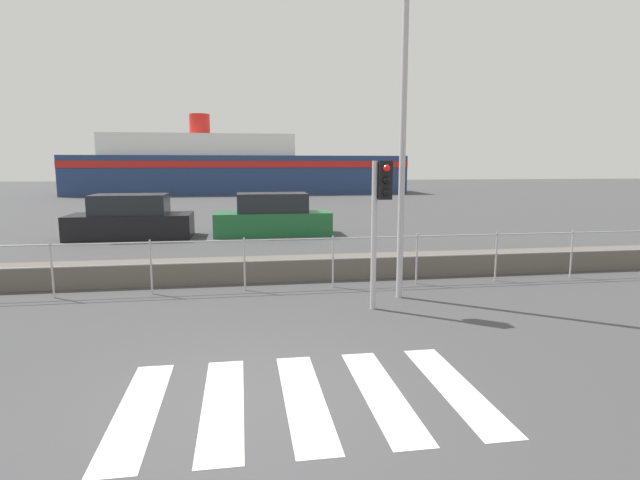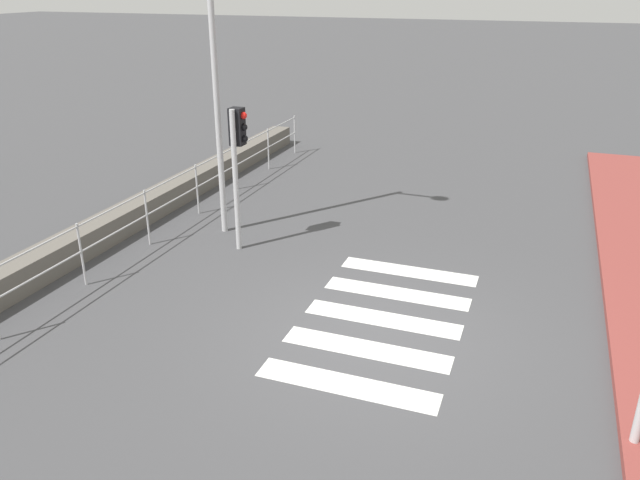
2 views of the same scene
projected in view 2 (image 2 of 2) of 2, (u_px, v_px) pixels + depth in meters
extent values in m
plane|color=#424244|center=(372.00, 339.00, 9.02)|extent=(160.00, 160.00, 0.00)
cube|color=silver|center=(347.00, 385.00, 7.99)|extent=(0.45, 2.40, 0.01)
cube|color=silver|center=(366.00, 349.00, 8.77)|extent=(0.45, 2.40, 0.01)
cube|color=silver|center=(383.00, 319.00, 9.55)|extent=(0.45, 2.40, 0.01)
cube|color=silver|center=(397.00, 293.00, 10.33)|extent=(0.45, 2.40, 0.01)
cube|color=silver|center=(409.00, 271.00, 11.11)|extent=(0.45, 2.40, 0.01)
cube|color=#605B54|center=(43.00, 263.00, 10.81)|extent=(20.85, 0.55, 0.52)
cylinder|color=#B2B2B5|center=(77.00, 227.00, 10.22)|extent=(18.76, 0.03, 0.03)
cylinder|color=#B2B2B5|center=(81.00, 252.00, 10.39)|extent=(18.76, 0.03, 0.03)
cylinder|color=#B2B2B5|center=(82.00, 255.00, 10.41)|extent=(0.04, 0.04, 1.12)
cylinder|color=#B2B2B5|center=(147.00, 218.00, 12.04)|extent=(0.04, 0.04, 1.12)
cylinder|color=#B2B2B5|center=(197.00, 189.00, 13.66)|extent=(0.04, 0.04, 1.12)
cylinder|color=#B2B2B5|center=(237.00, 167.00, 15.29)|extent=(0.04, 0.04, 1.12)
cylinder|color=#B2B2B5|center=(268.00, 149.00, 16.92)|extent=(0.04, 0.04, 1.12)
cylinder|color=#B2B2B5|center=(295.00, 134.00, 18.54)|extent=(0.04, 0.04, 1.12)
cylinder|color=#B2B2B5|center=(236.00, 182.00, 11.55)|extent=(0.10, 0.10, 2.68)
cube|color=black|center=(237.00, 127.00, 11.31)|extent=(0.24, 0.24, 0.68)
sphere|color=red|center=(243.00, 115.00, 11.19)|extent=(0.13, 0.13, 0.13)
sphere|color=black|center=(244.00, 127.00, 11.27)|extent=(0.13, 0.13, 0.13)
sphere|color=black|center=(245.00, 139.00, 11.35)|extent=(0.13, 0.13, 0.13)
cylinder|color=#B2B2B5|center=(216.00, 88.00, 11.80)|extent=(0.12, 0.12, 5.83)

